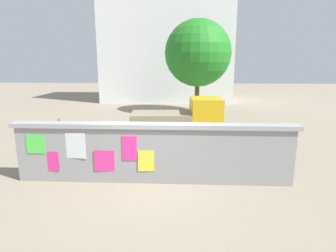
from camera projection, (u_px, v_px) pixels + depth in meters
name	position (u px, v px, depth m)	size (l,w,h in m)	color
ground	(168.00, 122.00, 15.68)	(60.00, 60.00, 0.00)	gray
poster_wall	(153.00, 152.00, 7.70)	(7.69, 0.42, 1.65)	gray
auto_rickshaw_truck	(181.00, 121.00, 11.53)	(3.69, 1.72, 1.85)	black
motorcycle	(245.00, 153.00, 8.87)	(1.88, 0.65, 0.87)	black
bicycle_near	(131.00, 156.00, 8.86)	(1.70, 0.44, 0.95)	black
bicycle_far	(83.00, 136.00, 11.28)	(1.66, 0.59, 0.95)	black
person_walking	(62.00, 138.00, 8.60)	(0.42, 0.42, 1.62)	yellow
tree_roadside	(198.00, 53.00, 17.66)	(4.15, 4.15, 5.88)	brown
building_background	(167.00, 45.00, 24.02)	(10.96, 5.29, 9.39)	white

